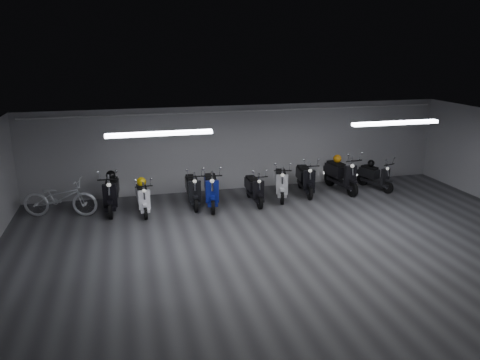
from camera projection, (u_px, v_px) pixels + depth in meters
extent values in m
cube|color=#3D3D40|center=(296.00, 249.00, 10.81)|extent=(14.00, 10.00, 0.01)
cube|color=slate|center=(301.00, 133.00, 10.01)|extent=(14.00, 10.00, 0.01)
cube|color=#A2A2A5|center=(243.00, 147.00, 15.06)|extent=(14.00, 0.01, 2.80)
cube|color=#A2A2A5|center=(442.00, 313.00, 5.76)|extent=(14.00, 0.01, 2.80)
cube|color=white|center=(160.00, 134.00, 10.25)|extent=(2.40, 0.18, 0.08)
cube|color=white|center=(396.00, 123.00, 11.67)|extent=(2.40, 0.18, 0.08)
cylinder|color=white|center=(244.00, 111.00, 14.64)|extent=(13.60, 0.05, 0.05)
imported|color=silver|center=(60.00, 194.00, 12.74)|extent=(2.15, 1.15, 1.32)
sphere|color=orange|center=(337.00, 159.00, 15.07)|extent=(0.28, 0.28, 0.28)
sphere|color=black|center=(111.00, 175.00, 13.24)|extent=(0.29, 0.29, 0.29)
sphere|color=black|center=(371.00, 163.00, 15.25)|extent=(0.23, 0.23, 0.23)
sphere|color=gold|center=(141.00, 182.00, 13.09)|extent=(0.28, 0.28, 0.28)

